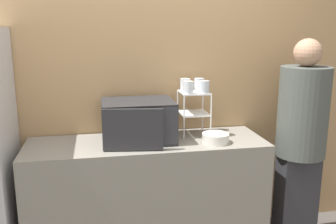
% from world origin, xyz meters
% --- Properties ---
extents(wall_back, '(8.00, 0.06, 2.60)m').
position_xyz_m(wall_back, '(0.00, 0.61, 1.30)').
color(wall_back, tan).
rests_on(wall_back, ground_plane).
extents(counter, '(1.78, 0.57, 0.90)m').
position_xyz_m(counter, '(0.00, 0.29, 0.45)').
color(counter, gray).
rests_on(counter, ground_plane).
extents(microwave, '(0.53, 0.49, 0.30)m').
position_xyz_m(microwave, '(-0.06, 0.32, 1.06)').
color(microwave, '#262628').
rests_on(microwave, counter).
extents(dish_rack, '(0.22, 0.24, 0.34)m').
position_xyz_m(dish_rack, '(0.39, 0.41, 1.15)').
color(dish_rack, white).
rests_on(dish_rack, counter).
extents(glass_front_left, '(0.08, 0.08, 0.09)m').
position_xyz_m(glass_front_left, '(0.33, 0.33, 1.30)').
color(glass_front_left, silver).
rests_on(glass_front_left, dish_rack).
extents(glass_back_right, '(0.08, 0.08, 0.09)m').
position_xyz_m(glass_back_right, '(0.45, 0.47, 1.30)').
color(glass_back_right, silver).
rests_on(glass_back_right, dish_rack).
extents(glass_front_right, '(0.08, 0.08, 0.09)m').
position_xyz_m(glass_front_right, '(0.45, 0.34, 1.30)').
color(glass_front_right, silver).
rests_on(glass_front_right, dish_rack).
extents(glass_back_left, '(0.08, 0.08, 0.09)m').
position_xyz_m(glass_back_left, '(0.34, 0.48, 1.30)').
color(glass_back_left, silver).
rests_on(glass_back_left, dish_rack).
extents(bowl, '(0.20, 0.20, 0.07)m').
position_xyz_m(bowl, '(0.50, 0.16, 0.94)').
color(bowl, silver).
rests_on(bowl, counter).
extents(person, '(0.38, 0.38, 1.66)m').
position_xyz_m(person, '(1.20, 0.19, 0.92)').
color(person, '#2D2D33').
rests_on(person, ground_plane).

